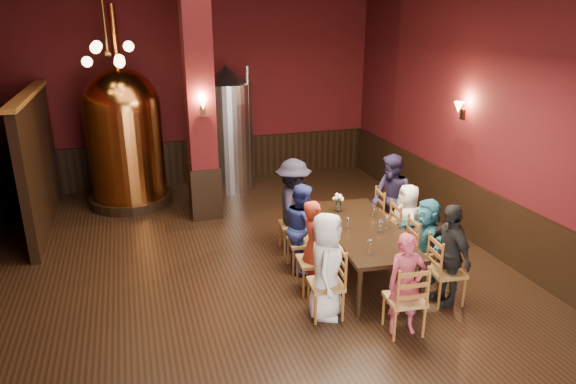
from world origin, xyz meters
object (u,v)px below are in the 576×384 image
object	(u,v)px
steel_vessel	(228,129)
dining_table	(363,231)
person_0	(326,266)
person_2	(303,227)
copper_kettle	(125,136)
rose_vase	(339,200)
person_1	(313,246)

from	to	relation	value
steel_vessel	dining_table	bearing A→B (deg)	-76.13
person_0	steel_vessel	xyz separation A→B (m)	(-0.18, 5.47, 0.65)
person_2	copper_kettle	xyz separation A→B (m)	(-2.47, 3.81, 0.74)
copper_kettle	rose_vase	size ratio (longest dim) A/B	13.06
dining_table	rose_vase	size ratio (longest dim) A/B	8.27
person_1	copper_kettle	size ratio (longest dim) A/B	0.35
person_1	rose_vase	world-z (taller)	person_1
dining_table	steel_vessel	bearing A→B (deg)	109.55
person_2	copper_kettle	bearing A→B (deg)	38.72
dining_table	person_1	bearing A→B (deg)	-158.78
dining_table	person_1	world-z (taller)	person_1
person_0	steel_vessel	distance (m)	5.51
person_1	person_2	bearing A→B (deg)	-3.49
person_0	person_2	distance (m)	1.33
copper_kettle	person_0	bearing A→B (deg)	-65.55
copper_kettle	steel_vessel	bearing A→B (deg)	8.88
dining_table	rose_vase	xyz separation A→B (m)	(-0.10, 0.72, 0.26)
dining_table	copper_kettle	bearing A→B (deg)	133.51
steel_vessel	copper_kettle	bearing A→B (deg)	-171.12
rose_vase	dining_table	bearing A→B (deg)	-82.36
copper_kettle	steel_vessel	world-z (taller)	copper_kettle
copper_kettle	steel_vessel	xyz separation A→B (m)	(2.15, 0.34, -0.07)
person_1	person_2	xyz separation A→B (m)	(0.07, 0.66, 0.01)
person_1	steel_vessel	xyz separation A→B (m)	(-0.25, 4.80, 0.69)
steel_vessel	person_2	bearing A→B (deg)	-85.69
copper_kettle	person_1	bearing A→B (deg)	-61.75
steel_vessel	rose_vase	world-z (taller)	steel_vessel
person_0	rose_vase	xyz separation A→B (m)	(0.85, 1.63, 0.23)
person_2	person_0	bearing A→B (deg)	-179.87
person_0	steel_vessel	size ratio (longest dim) A/B	0.53
person_2	steel_vessel	world-z (taller)	steel_vessel
rose_vase	person_1	bearing A→B (deg)	-128.90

